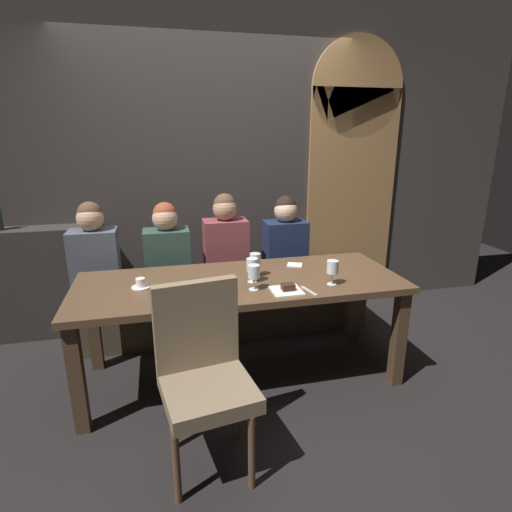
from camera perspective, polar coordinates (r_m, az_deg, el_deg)
The scene contains 19 objects.
ground at distance 3.11m, azimuth -2.02°, elevation -16.24°, with size 9.00×9.00×0.00m, color black.
back_wall_tiled at distance 3.82m, azimuth -6.06°, elevation 13.78°, with size 6.00×0.12×3.00m, color #383330.
arched_door at distance 4.16m, azimuth 13.32°, elevation 11.82°, with size 0.90×0.05×2.55m.
back_counter at distance 3.94m, azimuth -28.16°, elevation -3.31°, with size 1.10×0.28×0.95m, color #2F2B29.
dining_table at distance 2.81m, azimuth -2.16°, elevation -5.02°, with size 2.20×0.84×0.74m.
banquette_bench at distance 3.61m, azimuth -4.31°, elevation -7.23°, with size 2.50×0.44×0.45m.
chair_near_side at distance 2.17m, azimuth -7.37°, elevation -15.02°, with size 0.50×0.50×0.98m.
diner_redhead at distance 3.40m, azimuth -21.69°, elevation 0.41°, with size 0.36×0.24×0.75m.
diner_bearded at distance 3.36m, azimuth -12.34°, elevation 0.85°, with size 0.36×0.24×0.73m.
diner_far_end at distance 3.43m, azimuth -4.28°, elevation 1.93°, with size 0.36×0.24×0.78m.
diner_near_end at distance 3.56m, azimuth 4.09°, elevation 2.16°, with size 0.36×0.24×0.74m.
wine_glass_far_right at distance 2.70m, azimuth 10.66°, elevation -1.67°, with size 0.08×0.08×0.16m.
wine_glass_end_right at distance 2.70m, azimuth -0.53°, elevation -1.32°, with size 0.08×0.08×0.16m.
wine_glass_near_right at distance 2.56m, azimuth -0.30°, elevation -2.30°, with size 0.08×0.08×0.16m.
wine_glass_near_left at distance 2.81m, azimuth -0.11°, elevation -0.58°, with size 0.08×0.08×0.16m.
espresso_cup at distance 2.73m, azimuth -15.84°, elevation -3.77°, with size 0.12×0.12×0.06m.
dessert_plate at distance 2.58m, azimuth 4.36°, elevation -4.67°, with size 0.19×0.19×0.05m.
fork_on_table at distance 2.60m, azimuth 7.44°, elevation -4.85°, with size 0.02×0.17×0.01m, color silver.
folded_napkin at distance 3.08m, azimuth 5.44°, elevation -1.25°, with size 0.11×0.10×0.01m, color silver.
Camera 1 is at (-0.51, -2.56, 1.70)m, focal length 28.59 mm.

